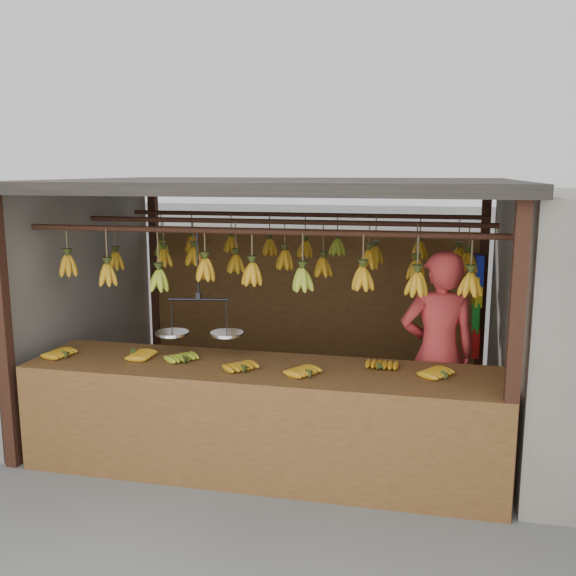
# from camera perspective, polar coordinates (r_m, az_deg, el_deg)

# --- Properties ---
(ground) EXTENTS (80.00, 80.00, 0.00)m
(ground) POSITION_cam_1_polar(r_m,az_deg,el_deg) (6.64, -0.58, -11.57)
(ground) COLOR #5B5B57
(stall) EXTENTS (4.30, 3.30, 2.40)m
(stall) POSITION_cam_1_polar(r_m,az_deg,el_deg) (6.49, 0.06, 5.88)
(stall) COLOR black
(stall) RESTS_ON ground
(counter) EXTENTS (3.92, 0.89, 0.96)m
(counter) POSITION_cam_1_polar(r_m,az_deg,el_deg) (5.24, -2.83, -9.32)
(counter) COLOR brown
(counter) RESTS_ON ground
(hanging_bananas) EXTENTS (3.63, 2.24, 0.39)m
(hanging_bananas) POSITION_cam_1_polar(r_m,az_deg,el_deg) (6.21, -0.54, 2.41)
(hanging_bananas) COLOR #B67C13
(hanging_bananas) RESTS_ON ground
(balance_scale) EXTENTS (0.73, 0.36, 0.89)m
(balance_scale) POSITION_cam_1_polar(r_m,az_deg,el_deg) (5.49, -7.88, -3.55)
(balance_scale) COLOR black
(balance_scale) RESTS_ON ground
(vendor) EXTENTS (0.75, 0.57, 1.83)m
(vendor) POSITION_cam_1_polar(r_m,az_deg,el_deg) (5.75, 13.18, -5.73)
(vendor) COLOR #BF3333
(vendor) RESTS_ON ground
(bag_bundles) EXTENTS (0.08, 0.26, 1.16)m
(bag_bundles) POSITION_cam_1_polar(r_m,az_deg,el_deg) (7.51, 16.43, -1.43)
(bag_bundles) COLOR #1426BF
(bag_bundles) RESTS_ON ground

